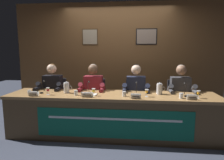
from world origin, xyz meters
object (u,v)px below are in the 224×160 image
(chair_far_left, at_px, (56,101))
(juice_glass_far_right, at_px, (198,93))
(panelist_center_right, at_px, (136,92))
(nameplate_far_right, at_px, (192,97))
(conference_table, at_px, (111,109))
(chair_center_right, at_px, (135,103))
(juice_glass_far_left, at_px, (48,90))
(water_cup_center_right, at_px, (124,94))
(nameplate_center_left, at_px, (87,95))
(water_pitcher_left_side, at_px, (67,88))
(water_pitcher_right_side, at_px, (159,89))
(water_cup_center_left, at_px, (76,93))
(water_cup_far_right, at_px, (181,96))
(microphone_far_left, at_px, (42,89))
(chair_center_left, at_px, (95,102))
(microphone_far_right, at_px, (186,92))
(document_stack_center_left, at_px, (90,94))
(microphone_center_right, at_px, (136,91))
(panelist_center_left, at_px, (93,91))
(juice_glass_center_right, at_px, (147,92))
(panelist_far_right, at_px, (181,93))
(nameplate_far_left, at_px, (33,94))
(nameplate_center_right, at_px, (136,96))
(microphone_center_left, at_px, (88,90))
(juice_glass_center_left, at_px, (94,91))
(panelist_far_left, at_px, (51,90))
(water_cup_far_left, at_px, (30,93))
(chair_far_right, at_px, (178,104))

(chair_far_left, xyz_separation_m, juice_glass_far_right, (2.67, -0.73, 0.39))
(panelist_center_right, height_order, nameplate_far_right, panelist_center_right)
(conference_table, bearing_deg, chair_center_right, 58.67)
(juice_glass_far_left, height_order, water_cup_center_right, juice_glass_far_left)
(nameplate_center_left, relative_size, water_pitcher_left_side, 0.93)
(water_pitcher_right_side, bearing_deg, water_cup_center_left, -170.47)
(chair_far_left, distance_m, water_cup_far_right, 2.54)
(microphone_far_left, distance_m, chair_center_left, 1.10)
(conference_table, bearing_deg, water_pitcher_right_side, 13.64)
(microphone_far_right, distance_m, document_stack_center_left, 1.61)
(microphone_center_right, bearing_deg, microphone_far_right, -0.86)
(panelist_center_right, xyz_separation_m, water_pitcher_left_side, (-1.24, -0.36, 0.12))
(microphone_far_left, distance_m, microphone_far_right, 2.50)
(panelist_center_left, height_order, juice_glass_center_right, panelist_center_left)
(microphone_center_right, distance_m, juice_glass_far_right, 1.00)
(chair_far_left, distance_m, water_cup_center_left, 1.04)
(panelist_far_right, bearing_deg, juice_glass_far_right, -74.33)
(conference_table, xyz_separation_m, nameplate_far_left, (-1.30, -0.18, 0.28))
(nameplate_center_right, distance_m, water_cup_center_right, 0.24)
(nameplate_far_left, relative_size, panelist_center_left, 0.14)
(juice_glass_center_right, relative_size, document_stack_center_left, 0.57)
(nameplate_far_left, distance_m, chair_center_right, 1.95)
(panelist_center_left, height_order, water_cup_center_right, panelist_center_left)
(chair_far_left, relative_size, document_stack_center_left, 4.21)
(chair_center_left, bearing_deg, microphone_far_left, -144.31)
(microphone_center_left, relative_size, chair_center_right, 0.24)
(conference_table, height_order, juice_glass_center_left, juice_glass_center_left)
(panelist_far_left, bearing_deg, chair_far_left, 90.00)
(chair_far_left, bearing_deg, nameplate_center_left, -43.76)
(chair_far_left, distance_m, panelist_far_left, 0.34)
(chair_far_left, distance_m, panelist_center_right, 1.72)
(panelist_far_right, xyz_separation_m, water_pitcher_right_side, (-0.44, -0.29, 0.12))
(juice_glass_center_left, relative_size, document_stack_center_left, 0.57)
(juice_glass_center_left, distance_m, juice_glass_center_right, 0.89)
(juice_glass_center_left, bearing_deg, nameplate_center_right, -10.74)
(water_cup_far_left, xyz_separation_m, panelist_center_right, (1.83, 0.59, -0.06))
(nameplate_far_left, distance_m, water_pitcher_right_side, 2.16)
(chair_far_right, bearing_deg, chair_far_left, 180.00)
(conference_table, relative_size, juice_glass_center_right, 29.54)
(water_cup_far_right, bearing_deg, document_stack_center_left, 176.31)
(microphone_far_left, relative_size, juice_glass_center_left, 1.74)
(panelist_center_left, distance_m, document_stack_center_left, 0.47)
(chair_center_right, xyz_separation_m, nameplate_center_right, (-0.01, -0.87, 0.34))
(juice_glass_far_right, bearing_deg, conference_table, 178.38)
(nameplate_center_right, height_order, nameplate_far_right, same)
(juice_glass_far_left, relative_size, panelist_far_right, 0.10)
(panelist_far_left, xyz_separation_m, water_cup_far_right, (2.39, -0.57, 0.06))
(panelist_far_right, height_order, water_pitcher_left_side, panelist_far_right)
(juice_glass_far_left, relative_size, juice_glass_far_right, 1.00)
(panelist_far_left, relative_size, chair_center_right, 1.36)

